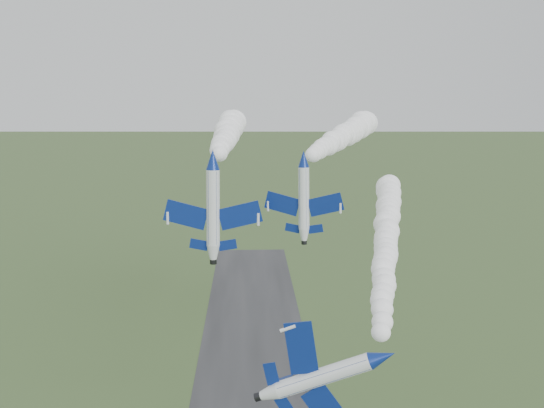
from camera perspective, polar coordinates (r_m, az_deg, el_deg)
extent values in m
cylinder|color=white|center=(52.55, 10.35, -13.99)|extent=(3.58, 8.59, 1.96)
cone|color=navy|center=(47.77, 10.48, -16.55)|extent=(2.35, 2.54, 1.96)
cone|color=white|center=(57.24, 10.26, -11.94)|extent=(2.27, 2.15, 1.96)
cylinder|color=black|center=(58.16, 10.24, -11.57)|extent=(1.09, 0.78, 0.99)
ellipsoid|color=black|center=(50.52, 11.01, -14.77)|extent=(1.85, 3.07, 1.30)
cube|color=navy|center=(52.25, 8.98, -10.90)|extent=(2.34, 2.72, 4.28)
cube|color=navy|center=(54.50, 11.36, -16.38)|extent=(2.34, 2.72, 4.28)
cube|color=navy|center=(55.86, 9.67, -10.87)|extent=(1.06, 1.25, 1.88)
cube|color=navy|center=(57.00, 10.86, -13.66)|extent=(1.06, 1.25, 1.88)
cube|color=navy|center=(56.04, 11.54, -11.92)|extent=(2.34, 1.97, 0.96)
cylinder|color=white|center=(72.62, -5.59, 4.17)|extent=(2.12, 9.29, 1.67)
cone|color=navy|center=(66.87, -6.12, 3.67)|extent=(1.78, 2.49, 1.67)
cone|color=white|center=(78.16, -5.16, 4.59)|extent=(1.76, 2.06, 1.67)
cylinder|color=black|center=(79.24, -5.08, 4.66)|extent=(0.88, 0.70, 0.84)
ellipsoid|color=black|center=(70.21, -5.80, 4.48)|extent=(1.27, 3.21, 1.11)
cube|color=navy|center=(73.92, -8.07, 4.12)|extent=(5.17, 2.88, 0.22)
cube|color=navy|center=(73.23, -2.95, 4.09)|extent=(5.17, 2.88, 0.22)
cube|color=navy|center=(77.37, -6.53, 4.52)|extent=(2.25, 1.31, 0.14)
cube|color=navy|center=(77.02, -3.93, 4.51)|extent=(2.25, 1.31, 0.14)
cube|color=navy|center=(76.79, -5.26, 5.56)|extent=(0.25, 1.76, 2.41)
cylinder|color=white|center=(73.67, 2.99, 4.25)|extent=(3.47, 7.70, 1.38)
cone|color=navy|center=(68.98, 2.22, 3.87)|extent=(1.89, 2.30, 1.38)
cone|color=white|center=(78.19, 3.64, 4.57)|extent=(1.78, 1.95, 1.38)
cylinder|color=black|center=(79.08, 3.76, 4.63)|extent=(0.82, 0.72, 0.70)
ellipsoid|color=black|center=(71.71, 2.69, 4.51)|extent=(1.62, 2.77, 0.92)
cube|color=navy|center=(74.95, 1.05, 4.22)|extent=(4.62, 3.26, 0.19)
cube|color=navy|center=(73.92, 5.17, 4.17)|extent=(4.62, 3.26, 0.19)
cube|color=navy|center=(77.67, 2.48, 4.53)|extent=(2.02, 1.47, 0.12)
cube|color=navy|center=(77.14, 4.59, 4.51)|extent=(2.02, 1.47, 0.12)
cube|color=navy|center=(77.08, 3.50, 5.38)|extent=(0.54, 1.43, 2.00)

